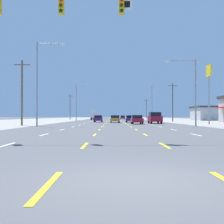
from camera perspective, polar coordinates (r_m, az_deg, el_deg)
name	(u,v)px	position (r m, az deg, el deg)	size (l,w,h in m)	color
ground_plane	(115,121)	(72.05, 0.60, -1.82)	(572.00, 572.00, 0.00)	#4C4C4F
lot_apron_left	(13,121)	(76.00, -18.41, -1.73)	(28.00, 440.00, 0.01)	gray
lot_apron_right	(217,121)	(76.36, 19.52, -1.72)	(28.00, 440.00, 0.01)	gray
lane_markings	(114,120)	(110.55, 0.45, -1.46)	(10.64, 227.60, 0.01)	white
signal_span_wire	(111,47)	(17.12, -0.24, 12.40)	(26.33, 0.53, 9.03)	brown
sedan_inner_right_nearest	(138,119)	(48.47, 4.95, -1.43)	(1.80, 4.50, 1.46)	maroon
suv_far_right_near	(156,118)	(51.88, 8.39, -1.08)	(1.98, 4.90, 1.98)	maroon
sedan_center_turn_mid	(116,119)	(57.96, 0.74, -1.33)	(1.80, 4.50, 1.46)	#B28C33
sedan_inner_right_midfar	(131,119)	(62.33, 3.67, -1.29)	(1.80, 4.50, 1.46)	navy
sedan_inner_left_far	(99,119)	(63.91, -2.49, -1.28)	(1.80, 4.50, 1.46)	#4C196B
box_truck_far_left_farther	(95,115)	(105.12, -3.27, -0.50)	(2.40, 7.20, 3.23)	#B28C33
hatchback_inner_right_farthest	(123,117)	(117.44, 2.22, -1.04)	(1.72, 3.90, 1.54)	maroon
suv_far_left_distant_a	(97,117)	(119.31, -2.97, -0.92)	(1.98, 4.90, 1.98)	navy
hatchback_center_turn_distant_b	(114,117)	(120.60, 0.45, -1.03)	(1.72, 3.90, 1.54)	white
sedan_far_left_distant_c	(99,117)	(135.83, -2.61, -1.02)	(1.80, 4.50, 1.46)	silver
storefront_right_row_2	(212,113)	(94.41, 18.58, -0.23)	(10.13, 11.93, 4.27)	#B2B2B7
pole_sign_right_row_1	(210,79)	(50.47, 18.29, 6.09)	(0.24, 2.21, 9.55)	gray
streetlight_left_row_0	(40,78)	(39.27, -13.61, 6.32)	(3.63, 0.26, 10.84)	gray
streetlight_right_row_0	(193,87)	(39.40, 15.33, 4.71)	(3.94, 0.26, 8.65)	gray
streetlight_left_row_1	(79,99)	(79.93, -6.40, 2.42)	(4.56, 0.26, 9.88)	gray
streetlight_right_row_1	(152,100)	(80.07, 7.62, 2.22)	(3.39, 0.26, 9.62)	gray
utility_pole_left_row_0	(23,92)	(42.91, -16.76, 3.79)	(2.20, 0.26, 9.01)	brown
utility_pole_right_row_1	(174,102)	(72.38, 11.74, 1.98)	(2.20, 0.26, 9.17)	brown
utility_pole_left_row_2	(71,106)	(108.12, -7.90, 1.06)	(2.20, 0.26, 9.15)	brown
utility_pole_right_row_3	(147,109)	(133.54, 6.78, 0.62)	(2.20, 0.26, 8.74)	brown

